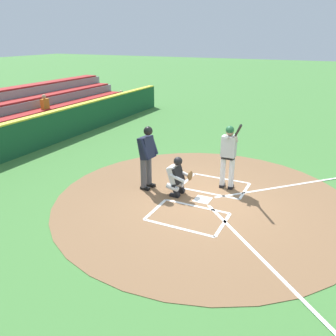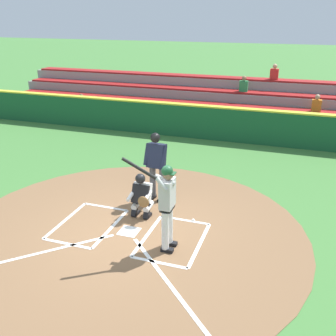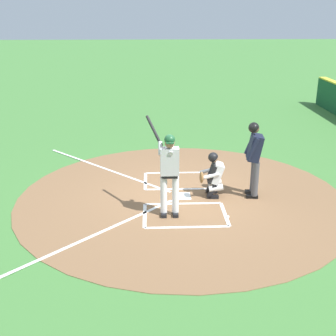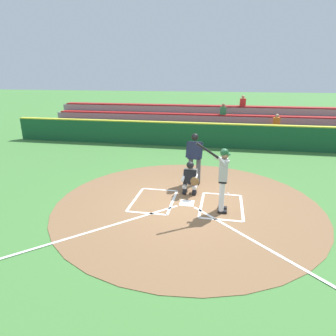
{
  "view_description": "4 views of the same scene",
  "coord_description": "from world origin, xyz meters",
  "px_view_note": "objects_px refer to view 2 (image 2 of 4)",
  "views": [
    {
      "loc": [
        8.04,
        2.84,
        4.2
      ],
      "look_at": [
        0.12,
        -0.99,
        0.81
      ],
      "focal_mm": 36.96,
      "sensor_mm": 36.0,
      "label": 1
    },
    {
      "loc": [
        -3.33,
        6.99,
        4.63
      ],
      "look_at": [
        -0.53,
        -1.18,
        1.19
      ],
      "focal_mm": 41.83,
      "sensor_mm": 36.0,
      "label": 2
    },
    {
      "loc": [
        -9.95,
        0.75,
        4.35
      ],
      "look_at": [
        -0.42,
        0.35,
        0.91
      ],
      "focal_mm": 47.17,
      "sensor_mm": 36.0,
      "label": 3
    },
    {
      "loc": [
        -0.97,
        8.18,
        3.8
      ],
      "look_at": [
        0.54,
        0.29,
        1.21
      ],
      "focal_mm": 31.22,
      "sensor_mm": 36.0,
      "label": 4
    }
  ],
  "objects_px": {
    "plate_umpire": "(157,162)",
    "baseball": "(193,220)",
    "catcher": "(142,195)",
    "batter": "(167,202)"
  },
  "relations": [
    {
      "from": "catcher",
      "to": "batter",
      "type": "bearing_deg",
      "value": 132.43
    },
    {
      "from": "catcher",
      "to": "baseball",
      "type": "relative_size",
      "value": 15.27
    },
    {
      "from": "catcher",
      "to": "baseball",
      "type": "xyz_separation_m",
      "value": [
        -1.24,
        -0.17,
        -0.55
      ]
    },
    {
      "from": "catcher",
      "to": "baseball",
      "type": "height_order",
      "value": "catcher"
    },
    {
      "from": "plate_umpire",
      "to": "baseball",
      "type": "bearing_deg",
      "value": 146.82
    },
    {
      "from": "batter",
      "to": "catcher",
      "type": "relative_size",
      "value": 1.88
    },
    {
      "from": "batter",
      "to": "baseball",
      "type": "distance_m",
      "value": 1.68
    },
    {
      "from": "batter",
      "to": "plate_umpire",
      "type": "xyz_separation_m",
      "value": [
        0.99,
        -2.08,
        -0.02
      ]
    },
    {
      "from": "plate_umpire",
      "to": "baseball",
      "type": "relative_size",
      "value": 25.2
    },
    {
      "from": "catcher",
      "to": "plate_umpire",
      "type": "xyz_separation_m",
      "value": [
        -0.03,
        -0.97,
        0.49
      ]
    }
  ]
}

